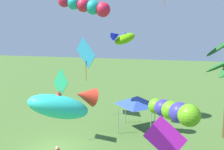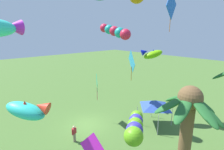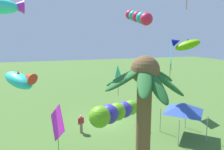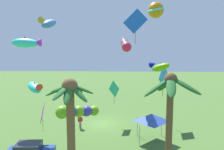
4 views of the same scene
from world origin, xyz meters
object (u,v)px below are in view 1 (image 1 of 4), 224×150
kite_tube_3 (173,111)px  kite_fish_10 (124,38)px  kite_diamond_0 (86,53)px  kite_tube_2 (86,6)px  kite_fish_8 (63,105)px  kite_diamond_1 (165,139)px  festival_tent (138,101)px  kite_diamond_7 (61,83)px

kite_tube_3 → kite_fish_10: bearing=-150.1°
kite_fish_10 → kite_diamond_0: bearing=-107.1°
kite_tube_2 → kite_fish_8: 10.82m
kite_diamond_1 → kite_fish_8: 4.46m
festival_tent → kite_diamond_0: kite_diamond_0 is taller
kite_tube_2 → kite_diamond_7: 5.81m
kite_fish_10 → kite_tube_3: bearing=29.9°
festival_tent → kite_diamond_0: bearing=-111.9°
festival_tent → kite_diamond_7: (3.92, -4.88, 1.93)m
festival_tent → kite_tube_3: size_ratio=0.82×
festival_tent → kite_diamond_7: kite_diamond_7 is taller
kite_fish_10 → kite_fish_8: bearing=3.6°
kite_fish_8 → kite_tube_2: bearing=-163.8°
festival_tent → kite_fish_10: bearing=-123.4°
festival_tent → kite_fish_10: (-0.94, -1.42, 5.03)m
kite_tube_2 → kite_diamond_7: (1.31, -1.51, -5.45)m
festival_tent → kite_fish_8: size_ratio=1.09×
kite_fish_8 → kite_diamond_1: bearing=119.5°
kite_tube_3 → kite_fish_10: size_ratio=1.44×
kite_diamond_0 → kite_diamond_1: 14.93m
kite_tube_3 → kite_fish_10: kite_fish_10 is taller
kite_tube_3 → kite_diamond_7: kite_diamond_7 is taller
kite_diamond_7 → kite_fish_8: (8.17, 4.27, 1.02)m
kite_diamond_7 → kite_fish_10: (-4.85, 3.46, 3.10)m
kite_tube_2 → kite_tube_3: 9.78m
kite_diamond_1 → kite_diamond_7: size_ratio=0.86×
kite_diamond_1 → kite_fish_8: (2.03, -3.58, 1.74)m
kite_diamond_1 → kite_diamond_7: kite_diamond_7 is taller
kite_diamond_0 → kite_diamond_1: size_ratio=1.58×
kite_diamond_1 → kite_tube_2: 11.57m
kite_diamond_0 → kite_tube_3: kite_diamond_0 is taller
kite_diamond_0 → kite_fish_10: (1.20, 3.89, 1.46)m
kite_tube_3 → kite_diamond_1: bearing=-2.7°
kite_diamond_0 → kite_tube_2: size_ratio=1.06×
festival_tent → kite_diamond_7: 6.55m
kite_tube_2 → kite_fish_10: size_ratio=1.59×
kite_diamond_7 → kite_fish_8: bearing=27.6°
kite_diamond_7 → kite_fish_10: bearing=144.5°
festival_tent → kite_diamond_1: bearing=16.5°
kite_fish_8 → festival_tent: bearing=177.1°
kite_tube_2 → kite_fish_8: size_ratio=1.45×
kite_diamond_1 → kite_tube_2: bearing=-139.6°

